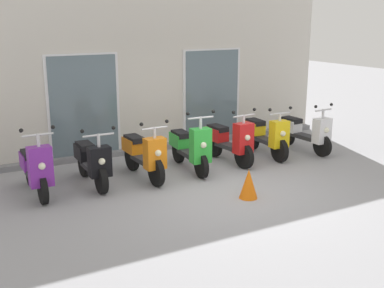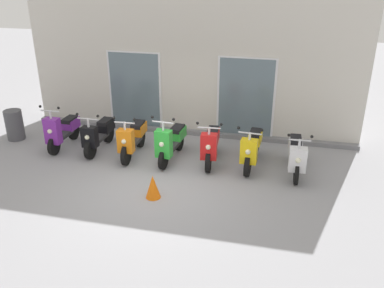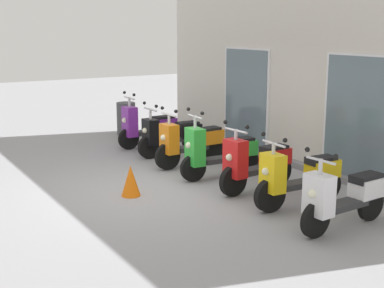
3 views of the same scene
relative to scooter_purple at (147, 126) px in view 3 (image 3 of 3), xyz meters
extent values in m
plane|color=#939399|center=(3.04, -1.34, -0.49)|extent=(40.00, 40.00, 0.00)
cube|color=beige|center=(3.04, 1.93, 1.43)|extent=(9.41, 0.30, 3.85)
cube|color=slate|center=(3.04, 1.68, -0.43)|extent=(9.41, 0.20, 0.12)
cube|color=silver|center=(1.43, 1.76, 0.66)|extent=(1.59, 0.04, 2.30)
cube|color=slate|center=(1.43, 1.74, 0.66)|extent=(1.47, 0.02, 2.22)
cube|color=silver|center=(4.64, 1.76, 0.66)|extent=(1.59, 0.04, 2.30)
cube|color=slate|center=(4.64, 1.74, 0.66)|extent=(1.47, 0.02, 2.22)
cylinder|color=black|center=(0.00, -0.48, -0.24)|extent=(0.10, 0.49, 0.49)
cylinder|color=black|center=(0.00, 0.57, -0.24)|extent=(0.10, 0.49, 0.49)
cube|color=#2D2D30|center=(0.00, 0.04, -0.14)|extent=(0.26, 0.65, 0.09)
cube|color=purple|center=(0.00, -0.44, 0.15)|extent=(0.38, 0.24, 0.68)
sphere|color=#F2EFCC|center=(0.00, -0.57, 0.19)|extent=(0.12, 0.12, 0.12)
cube|color=purple|center=(0.00, 0.47, 0.01)|extent=(0.30, 0.52, 0.28)
cube|color=black|center=(0.00, 0.43, 0.15)|extent=(0.26, 0.48, 0.11)
cylinder|color=silver|center=(0.00, -0.44, 0.59)|extent=(0.06, 0.06, 0.24)
cylinder|color=silver|center=(0.00, -0.44, 0.69)|extent=(0.50, 0.04, 0.04)
sphere|color=black|center=(0.25, -0.44, 0.79)|extent=(0.07, 0.07, 0.07)
sphere|color=black|center=(-0.25, -0.44, 0.79)|extent=(0.07, 0.07, 0.07)
cylinder|color=black|center=(1.01, -0.48, -0.24)|extent=(0.12, 0.50, 0.50)
cylinder|color=black|center=(1.03, 0.61, -0.24)|extent=(0.12, 0.50, 0.50)
cube|color=#2D2D30|center=(1.02, 0.07, -0.14)|extent=(0.27, 0.68, 0.09)
cube|color=black|center=(1.01, -0.44, 0.09)|extent=(0.38, 0.25, 0.54)
sphere|color=#F2EFCC|center=(1.01, -0.57, 0.13)|extent=(0.12, 0.12, 0.12)
cube|color=black|center=(1.03, 0.51, 0.02)|extent=(0.31, 0.52, 0.28)
cube|color=black|center=(1.03, 0.47, 0.16)|extent=(0.27, 0.48, 0.11)
cylinder|color=silver|center=(1.01, -0.44, 0.46)|extent=(0.06, 0.06, 0.25)
cylinder|color=silver|center=(1.01, -0.44, 0.57)|extent=(0.56, 0.04, 0.04)
sphere|color=black|center=(1.29, -0.44, 0.67)|extent=(0.07, 0.07, 0.07)
sphere|color=black|center=(0.74, -0.43, 0.67)|extent=(0.07, 0.07, 0.07)
cylinder|color=black|center=(2.03, -0.59, -0.22)|extent=(0.12, 0.54, 0.53)
cylinder|color=black|center=(2.00, 0.52, -0.22)|extent=(0.12, 0.54, 0.53)
cube|color=#2D2D30|center=(2.01, -0.04, -0.12)|extent=(0.28, 0.70, 0.09)
cube|color=orange|center=(2.03, -0.55, 0.13)|extent=(0.39, 0.25, 0.58)
sphere|color=#F2EFCC|center=(2.03, -0.68, 0.17)|extent=(0.12, 0.12, 0.12)
cube|color=orange|center=(2.00, 0.42, 0.06)|extent=(0.31, 0.53, 0.28)
cube|color=black|center=(2.00, 0.38, 0.20)|extent=(0.27, 0.49, 0.11)
cylinder|color=silver|center=(2.03, -0.55, 0.51)|extent=(0.06, 0.06, 0.22)
cylinder|color=silver|center=(2.03, -0.55, 0.60)|extent=(0.51, 0.05, 0.04)
sphere|color=black|center=(2.28, -0.55, 0.70)|extent=(0.07, 0.07, 0.07)
sphere|color=black|center=(1.77, -0.56, 0.70)|extent=(0.07, 0.07, 0.07)
cylinder|color=black|center=(2.98, -0.60, -0.24)|extent=(0.13, 0.50, 0.49)
cylinder|color=black|center=(3.07, 0.55, -0.24)|extent=(0.13, 0.50, 0.49)
cube|color=#2D2D30|center=(3.03, -0.03, -0.14)|extent=(0.32, 0.73, 0.09)
cube|color=green|center=(2.99, -0.56, 0.15)|extent=(0.40, 0.27, 0.67)
sphere|color=#F2EFCC|center=(2.98, -0.69, 0.19)|extent=(0.12, 0.12, 0.12)
cube|color=green|center=(3.07, 0.45, 0.03)|extent=(0.34, 0.54, 0.28)
cube|color=black|center=(3.06, 0.41, 0.17)|extent=(0.30, 0.50, 0.11)
cylinder|color=silver|center=(2.99, -0.56, 0.59)|extent=(0.06, 0.06, 0.25)
cylinder|color=silver|center=(2.99, -0.56, 0.70)|extent=(0.53, 0.08, 0.04)
sphere|color=black|center=(3.25, -0.58, 0.80)|extent=(0.07, 0.07, 0.07)
sphere|color=black|center=(2.72, -0.54, 0.80)|extent=(0.07, 0.07, 0.07)
cylinder|color=black|center=(4.06, -0.49, -0.23)|extent=(0.15, 0.53, 0.52)
cylinder|color=black|center=(3.98, 0.57, -0.23)|extent=(0.15, 0.53, 0.52)
cube|color=#2D2D30|center=(4.02, 0.04, -0.13)|extent=(0.31, 0.68, 0.09)
cube|color=red|center=(4.06, -0.45, 0.14)|extent=(0.40, 0.27, 0.63)
sphere|color=#F2EFCC|center=(4.07, -0.58, 0.18)|extent=(0.12, 0.12, 0.12)
cube|color=red|center=(3.99, 0.47, 0.05)|extent=(0.34, 0.54, 0.28)
cube|color=black|center=(3.99, 0.43, 0.19)|extent=(0.30, 0.50, 0.11)
cylinder|color=silver|center=(4.06, -0.45, 0.54)|extent=(0.06, 0.06, 0.19)
cylinder|color=silver|center=(4.06, -0.45, 0.61)|extent=(0.54, 0.08, 0.04)
sphere|color=black|center=(4.33, -0.43, 0.71)|extent=(0.07, 0.07, 0.07)
sphere|color=black|center=(3.79, -0.47, 0.71)|extent=(0.07, 0.07, 0.07)
cylinder|color=black|center=(4.99, -0.48, -0.23)|extent=(0.14, 0.53, 0.52)
cylinder|color=black|center=(5.06, 0.63, -0.23)|extent=(0.14, 0.53, 0.52)
cube|color=#2D2D30|center=(5.03, 0.08, -0.13)|extent=(0.30, 0.71, 0.09)
cube|color=yellow|center=(5.00, -0.44, 0.12)|extent=(0.39, 0.26, 0.58)
sphere|color=#F2EFCC|center=(4.99, -0.57, 0.16)|extent=(0.12, 0.12, 0.12)
cube|color=yellow|center=(5.05, 0.53, 0.06)|extent=(0.33, 0.54, 0.28)
cube|color=black|center=(5.05, 0.49, 0.20)|extent=(0.29, 0.49, 0.11)
cylinder|color=silver|center=(5.00, -0.44, 0.49)|extent=(0.06, 0.06, 0.20)
cylinder|color=silver|center=(5.00, -0.44, 0.57)|extent=(0.53, 0.07, 0.04)
sphere|color=black|center=(5.26, -0.46, 0.67)|extent=(0.07, 0.07, 0.07)
sphere|color=black|center=(4.73, -0.43, 0.67)|extent=(0.07, 0.07, 0.07)
cylinder|color=black|center=(6.09, -0.62, -0.24)|extent=(0.11, 0.50, 0.49)
cylinder|color=black|center=(6.03, 0.53, -0.24)|extent=(0.11, 0.50, 0.49)
cube|color=#2D2D30|center=(6.06, -0.04, -0.14)|extent=(0.30, 0.73, 0.09)
cube|color=white|center=(6.09, -0.58, 0.10)|extent=(0.39, 0.26, 0.56)
sphere|color=#F2EFCC|center=(6.10, -0.71, 0.14)|extent=(0.12, 0.12, 0.12)
cube|color=white|center=(6.04, 0.43, 0.03)|extent=(0.33, 0.53, 0.28)
cube|color=black|center=(6.04, 0.39, 0.17)|extent=(0.28, 0.49, 0.11)
cylinder|color=silver|center=(6.09, -0.58, 0.47)|extent=(0.06, 0.06, 0.23)
cylinder|color=silver|center=(6.09, -0.58, 0.56)|extent=(0.48, 0.06, 0.04)
sphere|color=black|center=(6.33, -0.57, 0.66)|extent=(0.07, 0.07, 0.07)
sphere|color=black|center=(5.85, -0.59, 0.66)|extent=(0.07, 0.07, 0.07)
cylinder|color=#4C4C51|center=(-1.60, 0.20, -0.07)|extent=(0.48, 0.48, 0.84)
cone|color=orange|center=(3.16, -1.92, -0.23)|extent=(0.32, 0.32, 0.52)
camera|label=1|loc=(-1.49, -8.32, 2.54)|focal=45.21mm
camera|label=2|loc=(5.72, -9.12, 4.12)|focal=38.70mm
camera|label=3|loc=(10.94, -5.54, 2.26)|focal=50.09mm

